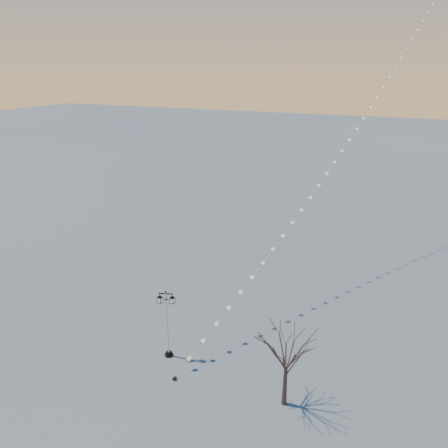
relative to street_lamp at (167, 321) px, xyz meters
The scene contains 4 objects.
ground 2.95m from the street_lamp, ahead, with size 300.00×300.00×0.00m, color #5F6260.
street_lamp is the anchor object (origin of this frame).
bare_tree 7.96m from the street_lamp, ahead, with size 2.73×2.73×4.52m.
kite_train 25.65m from the street_lamp, 70.18° to the left, with size 12.81×46.48×30.11m.
Camera 1 is at (11.33, -19.30, 17.28)m, focal length 34.93 mm.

